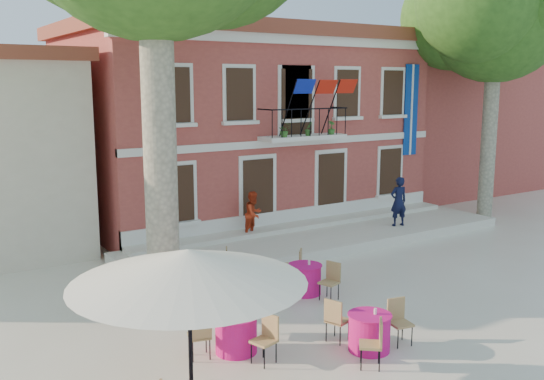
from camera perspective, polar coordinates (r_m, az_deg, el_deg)
The scene contains 12 objects.
ground at distance 16.41m, azimuth 8.65°, elevation -9.17°, with size 90.00×90.00×0.00m, color beige.
main_building at distance 24.87m, azimuth -3.08°, elevation 6.36°, with size 13.50×9.59×7.50m.
neighbor_east at distance 33.26m, azimuth 14.32°, elevation 6.02°, with size 9.40×9.40×6.40m.
terrace at distance 20.83m, azimuth 4.74°, elevation -4.50°, with size 14.00×3.40×0.30m, color silver.
plane_tree_east at distance 25.81m, azimuth 20.39°, elevation 15.48°, with size 5.57×5.57×10.94m.
patio_umbrella at distance 9.67m, azimuth -7.87°, elevation -7.16°, with size 3.77×3.77×2.80m.
pedestrian_navy at distance 22.14m, azimuth 11.82°, elevation -1.06°, with size 0.65×0.43×1.78m, color black.
pedestrian_orange at distance 20.22m, azimuth -1.74°, elevation -2.26°, with size 0.74×0.58×1.52m, color red.
cafe_table_0 at distance 12.52m, azimuth -3.40°, elevation -13.19°, with size 1.80×1.81×0.95m.
cafe_table_1 at distance 12.73m, azimuth 9.15°, elevation -12.90°, with size 1.77×1.84×0.95m.
cafe_table_3 at distance 15.98m, azimuth -3.56°, elevation -7.97°, with size 1.65×1.87×0.95m.
cafe_table_4 at distance 15.76m, azimuth 3.09°, elevation -8.23°, with size 1.78×1.83×0.95m.
Camera 1 is at (-10.38, -11.52, 5.36)m, focal length 40.00 mm.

